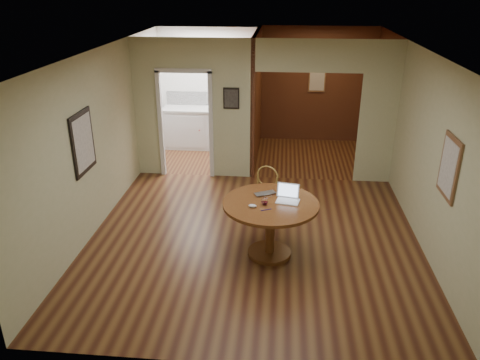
# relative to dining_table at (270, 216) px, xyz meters

# --- Properties ---
(floor) EXTENTS (5.00, 5.00, 0.00)m
(floor) POSITION_rel_dining_table_xyz_m (-0.26, 0.35, -0.62)
(floor) COLOR #411E12
(floor) RESTS_ON ground
(room_shell) EXTENTS (5.20, 7.50, 5.00)m
(room_shell) POSITION_rel_dining_table_xyz_m (-0.73, 3.45, 0.67)
(room_shell) COLOR white
(room_shell) RESTS_ON ground
(dining_table) EXTENTS (1.33, 1.33, 0.83)m
(dining_table) POSITION_rel_dining_table_xyz_m (0.00, 0.00, 0.00)
(dining_table) COLOR brown
(dining_table) RESTS_ON ground
(chair) EXTENTS (0.52, 0.52, 0.95)m
(chair) POSITION_rel_dining_table_xyz_m (-0.12, 0.99, -0.09)
(chair) COLOR olive
(chair) RESTS_ON ground
(open_laptop) EXTENTS (0.35, 0.33, 0.22)m
(open_laptop) POSITION_rel_dining_table_xyz_m (0.23, 0.10, 0.28)
(open_laptop) COLOR silver
(open_laptop) RESTS_ON dining_table
(closed_laptop) EXTENTS (0.37, 0.32, 0.02)m
(closed_laptop) POSITION_rel_dining_table_xyz_m (-0.07, 0.22, 0.23)
(closed_laptop) COLOR #A8A8AD
(closed_laptop) RESTS_ON dining_table
(mouse) EXTENTS (0.12, 0.07, 0.05)m
(mouse) POSITION_rel_dining_table_xyz_m (-0.24, -0.18, 0.24)
(mouse) COLOR silver
(mouse) RESTS_ON dining_table
(wine_glass) EXTENTS (0.10, 0.10, 0.11)m
(wine_glass) POSITION_rel_dining_table_xyz_m (-0.08, -0.07, 0.27)
(wine_glass) COLOR white
(wine_glass) RESTS_ON dining_table
(pen) EXTENTS (0.14, 0.08, 0.01)m
(pen) POSITION_rel_dining_table_xyz_m (-0.05, -0.24, 0.22)
(pen) COLOR #0D0C58
(pen) RESTS_ON dining_table
(kitchen_cabinet) EXTENTS (2.06, 0.60, 0.94)m
(kitchen_cabinet) POSITION_rel_dining_table_xyz_m (-1.61, 4.55, -0.15)
(kitchen_cabinet) COLOR silver
(kitchen_cabinet) RESTS_ON ground
(grocery_bag) EXTENTS (0.37, 0.33, 0.34)m
(grocery_bag) POSITION_rel_dining_table_xyz_m (-1.01, 4.55, 0.49)
(grocery_bag) COLOR beige
(grocery_bag) RESTS_ON kitchen_cabinet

